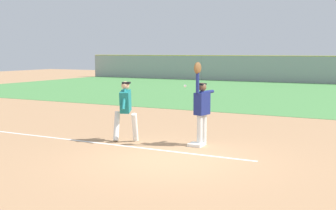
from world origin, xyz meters
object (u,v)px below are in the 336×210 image
first_base (196,145)px  parked_car_tan (232,72)px  parked_car_blue (292,73)px  fielder (202,105)px  baseball (185,86)px  runner (126,107)px

first_base → parked_car_tan: parked_car_tan is taller
parked_car_blue → fielder: bearing=-76.6°
baseball → parked_car_tan: 31.33m
baseball → parked_car_blue: 30.35m
fielder → runner: size_ratio=1.33×
baseball → parked_car_tan: (-9.56, 29.82, -0.96)m
baseball → parked_car_blue: bearing=97.6°
first_base → fielder: size_ratio=0.17×
runner → baseball: (1.73, 0.29, 0.64)m
baseball → parked_car_tan: bearing=107.8°
baseball → runner: bearing=-170.4°
first_base → parked_car_tan: size_ratio=0.08×
fielder → parked_car_blue: (-4.39, 29.86, -0.45)m
first_base → runner: 2.28m
first_base → parked_car_blue: 30.33m
runner → parked_car_blue: bearing=71.7°
runner → baseball: bearing=-12.9°
parked_car_tan → parked_car_blue: size_ratio=1.00×
baseball → first_base: bearing=10.9°
first_base → parked_car_blue: parked_car_blue is taller
fielder → parked_car_tan: fielder is taller
parked_car_tan → parked_car_blue: same height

